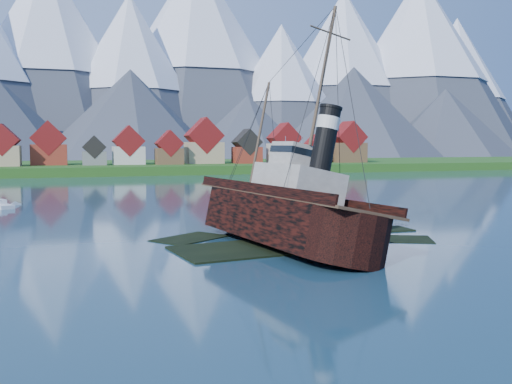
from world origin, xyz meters
name	(u,v)px	position (x,y,z in m)	size (l,w,h in m)	color
ground	(285,243)	(0.00, 0.00, 0.00)	(1400.00, 1400.00, 0.00)	#1D3D51
shoal	(293,242)	(1.78, 2.15, -0.35)	(31.71, 21.24, 1.14)	black
shore_bank	(130,171)	(0.00, 170.00, 0.00)	(600.00, 80.00, 3.20)	#1C4C15
seawall	(141,176)	(0.00, 132.00, 0.00)	(600.00, 2.50, 2.00)	#3F3D38
town	(36,148)	(-33.12, 152.18, 8.99)	(250.96, 16.69, 17.30)	maroon
mountains	(94,55)	(-0.79, 481.26, 89.34)	(965.00, 340.00, 205.00)	#2D333D
tugboat_wreck	(273,211)	(-0.94, 1.29, 3.28)	(7.68, 33.09, 26.22)	black
sailboat_d	(285,182)	(32.51, 85.65, 0.30)	(6.68, 9.51, 13.01)	silver
sailboat_e	(302,184)	(34.08, 78.17, 0.28)	(8.25, 11.04, 13.02)	silver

